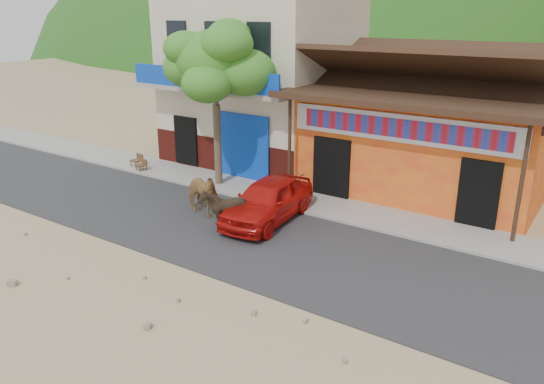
{
  "coord_description": "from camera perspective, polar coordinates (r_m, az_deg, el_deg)",
  "views": [
    {
      "loc": [
        7.94,
        -8.99,
        6.4
      ],
      "look_at": [
        -0.23,
        3.0,
        1.4
      ],
      "focal_mm": 35.0,
      "sensor_mm": 36.0,
      "label": 1
    }
  ],
  "objects": [
    {
      "name": "sidewalk",
      "position": [
        18.1,
        5.97,
        -1.59
      ],
      "size": [
        60.0,
        2.0,
        0.12
      ],
      "primitive_type": "cube",
      "color": "gray",
      "rests_on": "ground"
    },
    {
      "name": "cow_tan",
      "position": [
        17.27,
        -7.72,
        -0.16
      ],
      "size": [
        1.87,
        1.14,
        1.47
      ],
      "primitive_type": "imported",
      "rotation": [
        0.0,
        0.0,
        1.36
      ],
      "color": "olive",
      "rests_on": "road"
    },
    {
      "name": "road",
      "position": [
        15.35,
        -0.33,
        -5.54
      ],
      "size": [
        60.0,
        5.0,
        0.04
      ],
      "primitive_type": "cube",
      "color": "#28282B",
      "rests_on": "ground"
    },
    {
      "name": "red_car",
      "position": [
        16.67,
        -0.45,
        -0.9
      ],
      "size": [
        1.97,
        4.13,
        1.36
      ],
      "primitive_type": "imported",
      "rotation": [
        0.0,
        0.0,
        0.09
      ],
      "color": "#BA100D",
      "rests_on": "road"
    },
    {
      "name": "cow_dark",
      "position": [
        16.04,
        -5.22,
        -1.87
      ],
      "size": [
        1.34,
        1.22,
        1.33
      ],
      "primitive_type": "imported",
      "rotation": [
        0.0,
        0.0,
        -1.43
      ],
      "color": "black",
      "rests_on": "road"
    },
    {
      "name": "ground",
      "position": [
        13.59,
        -6.41,
        -9.21
      ],
      "size": [
        120.0,
        120.0,
        0.0
      ],
      "primitive_type": "plane",
      "color": "#9E825B",
      "rests_on": "ground"
    },
    {
      "name": "scooter",
      "position": [
        18.5,
        1.69,
        0.68
      ],
      "size": [
        1.83,
        0.88,
        0.92
      ],
      "primitive_type": "imported",
      "rotation": [
        0.0,
        0.0,
        1.41
      ],
      "color": "black",
      "rests_on": "sidewalk"
    },
    {
      "name": "cafe_chair_left",
      "position": [
        22.47,
        -13.95,
        3.31
      ],
      "size": [
        0.47,
        0.47,
        0.82
      ],
      "primitive_type": null,
      "rotation": [
        0.0,
        0.0,
        -0.24
      ],
      "color": "#462B17",
      "rests_on": "sidewalk"
    },
    {
      "name": "cafe_building",
      "position": [
        23.44,
        -1.02,
        11.91
      ],
      "size": [
        7.0,
        6.0,
        7.0
      ],
      "primitive_type": "cube",
      "color": "beige",
      "rests_on": "ground"
    },
    {
      "name": "tree",
      "position": [
        19.66,
        -6.01,
        9.31
      ],
      "size": [
        3.0,
        3.0,
        6.0
      ],
      "primitive_type": null,
      "color": "#2D721E",
      "rests_on": "sidewalk"
    },
    {
      "name": "cafe_chair_right",
      "position": [
        23.14,
        -14.41,
        3.85
      ],
      "size": [
        0.47,
        0.47,
        0.92
      ],
      "primitive_type": null,
      "rotation": [
        0.0,
        0.0,
        -0.11
      ],
      "color": "#462F17",
      "rests_on": "sidewalk"
    },
    {
      "name": "dance_club",
      "position": [
        20.42,
        16.54,
        5.21
      ],
      "size": [
        8.0,
        6.0,
        3.6
      ],
      "primitive_type": "cube",
      "color": "orange",
      "rests_on": "ground"
    }
  ]
}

